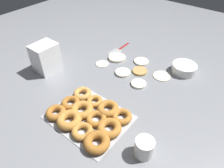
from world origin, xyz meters
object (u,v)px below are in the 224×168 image
Objects in this scene: pancake_3 at (140,71)px; pancake_6 at (162,76)px; pancake_0 at (102,64)px; pancake_2 at (139,84)px; batter_bowl at (184,68)px; donut_tray at (89,117)px; spatula at (117,51)px; pancake_5 at (117,58)px; paper_cup at (144,148)px; container_stack at (46,58)px; pancake_1 at (141,61)px; pancake_4 at (123,72)px.

pancake_3 reaches higher than pancake_6.
pancake_2 is (0.30, -0.03, 0.00)m from pancake_0.
donut_tray is at bearing -107.20° from batter_bowl.
pancake_0 is 0.37× the size of spatula.
pancake_5 is 1.37× the size of paper_cup.
batter_bowl reaches higher than pancake_3.
container_stack reaches higher than spatula.
pancake_1 is at bearing 46.04° from container_stack.
pancake_4 is (-0.13, 0.03, 0.00)m from pancake_2.
batter_bowl is (0.08, 0.12, 0.02)m from pancake_6.
pancake_1 is 0.26× the size of donut_tray.
pancake_4 is 0.48m from container_stack.
pancake_3 is 0.58m from container_stack.
paper_cup is (0.36, -0.57, 0.04)m from pancake_1.
pancake_4 is 0.38m from batter_bowl.
donut_tray is 0.30m from paper_cup.
spatula is (-0.03, 0.19, -0.00)m from pancake_0.
paper_cup reaches higher than spatula.
donut_tray reaches higher than pancake_0.
pancake_0 is 0.26m from pancake_1.
spatula is at bearing 146.06° from pancake_2.
pancake_3 is 0.88× the size of pancake_6.
container_stack reaches higher than pancake_0.
spatula is at bearing -172.94° from batter_bowl.
pancake_3 is at bearing -62.78° from pancake_1.
pancake_6 is 0.15m from batter_bowl.
container_stack reaches higher than batter_bowl.
pancake_0 is 0.89× the size of pancake_4.
pancake_4 is (-0.02, -0.18, 0.00)m from pancake_1.
pancake_0 is at bearing 174.77° from pancake_2.
pancake_1 is at bearing 86.92° from spatula.
batter_bowl is at bearing 18.17° from pancake_5.
pancake_3 is 0.79× the size of pancake_5.
pancake_6 is (0.20, 0.12, -0.00)m from pancake_4.
container_stack is (-0.48, 0.14, 0.07)m from donut_tray.
pancake_5 is (-0.15, -0.07, 0.00)m from pancake_1.
pancake_4 is at bearing -97.67° from pancake_1.
pancake_2 reaches higher than pancake_6.
pancake_6 is (0.13, 0.05, -0.00)m from pancake_3.
pancake_3 is 0.56m from paper_cup.
pancake_2 is 0.17m from pancake_6.
batter_bowl reaches higher than spatula.
pancake_6 is at bearing 19.51° from pancake_3.
pancake_4 is at bearing 167.31° from pancake_2.
pancake_0 is 0.56× the size of batter_bowl.
pancake_5 is 0.10m from spatula.
donut_tray reaches higher than pancake_3.
pancake_0 is 0.68m from paper_cup.
pancake_0 is 0.39m from pancake_6.
pancake_5 is (-0.13, 0.11, 0.00)m from pancake_4.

